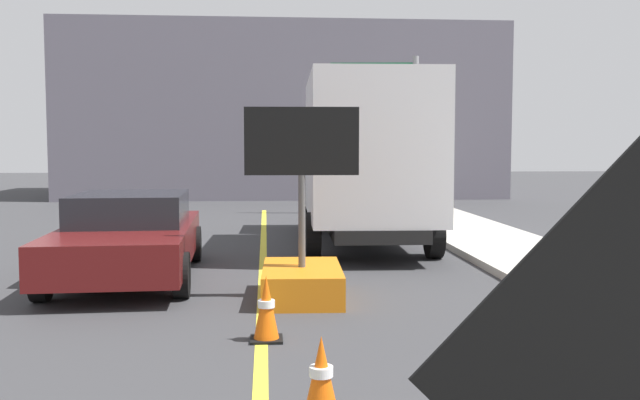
{
  "coord_description": "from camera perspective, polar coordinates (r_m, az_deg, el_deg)",
  "views": [
    {
      "loc": [
        0.06,
        0.48,
        2.14
      ],
      "look_at": [
        0.5,
        6.13,
        1.71
      ],
      "focal_mm": 39.0,
      "sensor_mm": 36.0,
      "label": 1
    }
  ],
  "objects": [
    {
      "name": "far_building_block",
      "position": [
        32.11,
        -3.1,
        6.98
      ],
      "size": [
        18.42,
        8.82,
        7.22
      ],
      "primitive_type": "cube",
      "color": "slate",
      "rests_on": "ground"
    },
    {
      "name": "pickup_car",
      "position": [
        11.78,
        -15.36,
        -2.83
      ],
      "size": [
        2.3,
        4.94,
        1.38
      ],
      "color": "#591414",
      "rests_on": "ground"
    },
    {
      "name": "arrow_board_trailer",
      "position": [
        9.86,
        -1.49,
        -5.34
      ],
      "size": [
        1.6,
        1.84,
        2.7
      ],
      "color": "orange",
      "rests_on": "ground"
    },
    {
      "name": "highway_guide_sign",
      "position": [
        22.3,
        5.82,
        7.64
      ],
      "size": [
        2.78,
        0.38,
        5.0
      ],
      "color": "gray",
      "rests_on": "ground"
    },
    {
      "name": "box_truck",
      "position": [
        15.11,
        3.62,
        3.44
      ],
      "size": [
        2.79,
        7.0,
        3.56
      ],
      "color": "black",
      "rests_on": "ground"
    },
    {
      "name": "traffic_cone_mid_lane",
      "position": [
        5.65,
        0.1,
        -14.39
      ],
      "size": [
        0.36,
        0.36,
        0.66
      ],
      "color": "black",
      "rests_on": "ground"
    },
    {
      "name": "traffic_cone_far_lane",
      "position": [
        7.79,
        -4.43,
        -8.88
      ],
      "size": [
        0.36,
        0.36,
        0.73
      ],
      "color": "black",
      "rests_on": "ground"
    }
  ]
}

